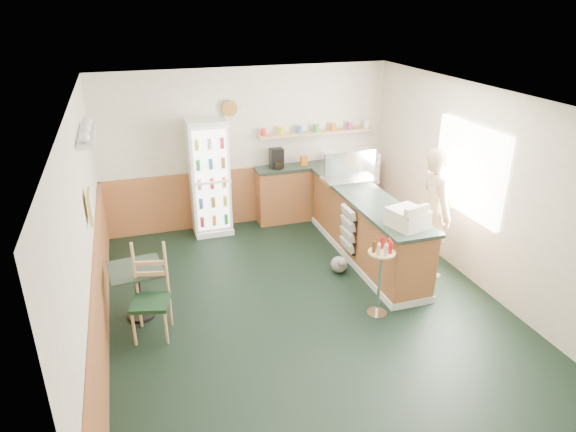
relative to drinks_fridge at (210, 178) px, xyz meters
name	(u,v)px	position (x,y,z in m)	size (l,w,h in m)	color
ground	(306,308)	(0.73, -2.74, -0.97)	(6.00, 6.00, 0.00)	black
room_envelope	(272,182)	(0.50, -2.01, 0.56)	(5.04, 6.02, 2.72)	beige
service_counter	(366,230)	(2.08, -1.67, -0.50)	(0.68, 3.01, 1.01)	#A35C34
back_counter	(316,188)	(1.92, 0.06, -0.42)	(2.24, 0.42, 1.69)	#A35C34
drinks_fridge	(210,178)	(0.00, 0.00, 0.00)	(0.64, 0.54, 1.93)	white
display_case	(350,167)	(2.08, -0.99, 0.29)	(0.86, 0.45, 0.49)	silver
cash_register	(408,218)	(2.08, -2.80, 0.17)	(0.42, 0.44, 0.24)	beige
shopkeeper	(435,212)	(2.78, -2.37, -0.02)	(0.63, 0.45, 1.89)	tan
condiment_stand	(381,267)	(1.56, -3.13, -0.28)	(0.33, 0.33, 1.04)	silver
newspaper_rack	(348,229)	(1.72, -1.79, -0.39)	(0.09, 0.43, 0.68)	black
cafe_table	(137,283)	(-1.32, -2.26, -0.48)	(0.69, 0.69, 0.69)	black
cafe_chair	(149,288)	(-1.19, -2.63, -0.37)	(0.51, 0.52, 1.15)	black
dog_doorstop	(339,264)	(1.51, -2.01, -0.83)	(0.24, 0.31, 0.29)	gray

